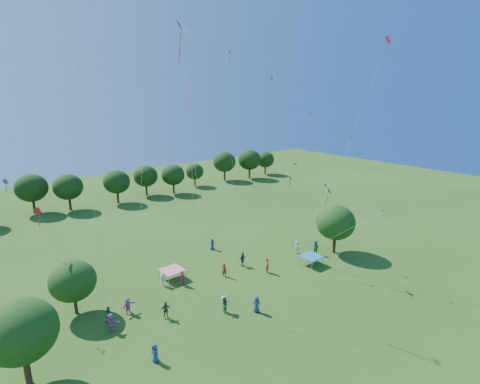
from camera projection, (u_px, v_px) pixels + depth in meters
name	position (u px, v px, depth m)	size (l,w,h in m)	color
near_tree_west	(21.00, 331.00, 24.85)	(4.80, 4.80, 6.33)	#422B19
near_tree_north	(73.00, 281.00, 33.36)	(4.11, 4.11, 5.10)	#422B19
near_tree_east	(336.00, 223.00, 46.14)	(4.80, 4.80, 6.16)	#422B19
treeline	(80.00, 185.00, 64.61)	(88.01, 8.77, 6.77)	#422B19
tent_red_stripe	(172.00, 270.00, 40.19)	(2.20, 2.20, 1.10)	red
tent_blue	(311.00, 256.00, 43.54)	(2.20, 2.20, 1.10)	#1B75B5
crowd_person_0	(212.00, 244.00, 47.85)	(0.74, 0.40, 1.50)	navy
crowd_person_1	(224.00, 270.00, 40.83)	(0.59, 0.38, 1.57)	maroon
crowd_person_2	(224.00, 305.00, 33.99)	(0.78, 0.42, 1.58)	#2A6336
crowd_person_3	(224.00, 304.00, 34.26)	(1.03, 0.46, 1.57)	beige
crowd_person_4	(243.00, 260.00, 43.19)	(0.99, 0.45, 1.68)	#362E2B
crowd_person_5	(128.00, 306.00, 33.97)	(1.47, 0.52, 1.57)	#AC64A3
crowd_person_6	(155.00, 353.00, 27.86)	(0.73, 0.39, 1.48)	navy
crowd_person_7	(267.00, 265.00, 41.68)	(0.64, 0.41, 1.71)	maroon
crowd_person_8	(109.00, 315.00, 32.63)	(0.75, 0.40, 1.51)	#285E3C
crowd_person_9	(297.00, 247.00, 46.71)	(1.07, 0.48, 1.64)	#BCA896
crowd_person_10	(166.00, 310.00, 33.19)	(0.96, 0.44, 1.63)	#433D36
crowd_person_11	(111.00, 323.00, 31.38)	(1.54, 0.55, 1.65)	#A4609E
crowd_person_12	(257.00, 304.00, 34.17)	(0.77, 0.42, 1.57)	navy
crowd_person_13	(183.00, 278.00, 38.92)	(0.61, 0.39, 1.63)	maroon
crowd_person_14	(316.00, 248.00, 46.28)	(0.88, 0.47, 1.77)	#275C3C
crowd_person_15	(163.00, 279.00, 38.83)	(0.96, 0.43, 1.47)	beige
pirate_kite	(327.00, 190.00, 39.96)	(5.57, 1.92, 8.79)	black
red_high_kite	(184.00, 75.00, 34.65)	(2.90, 8.05, 24.66)	red
small_kite_0	(46.00, 224.00, 33.38)	(3.75, 5.90, 8.26)	red
small_kite_1	(309.00, 160.00, 41.25)	(0.40, 0.59, 16.16)	#F65F0C
small_kite_2	(343.00, 158.00, 39.59)	(2.19, 4.02, 13.95)	orange
small_kite_3	(31.00, 213.00, 32.53)	(5.82, 6.78, 10.99)	#188437
small_kite_4	(231.00, 105.00, 46.85)	(4.86, 6.63, 23.37)	blue
small_kite_5	(297.00, 185.00, 42.37)	(0.85, 1.44, 10.64)	purple
small_kite_6	(189.00, 98.00, 31.71)	(1.28, 1.46, 23.31)	white
small_kite_7	(357.00, 224.00, 40.52)	(3.83, 7.53, 6.41)	#0BAB7E
small_kite_8	(369.00, 91.00, 37.17)	(3.31, 6.50, 23.37)	red
small_kite_9	(281.00, 138.00, 43.04)	(2.91, 2.52, 19.90)	orange
small_kite_10	(141.00, 194.00, 39.38)	(1.48, 1.35, 10.48)	#F8FF16
small_kite_11	(293.00, 195.00, 42.24)	(1.80, 1.48, 9.15)	#167922
small_kite_12	(87.00, 151.00, 31.34)	(0.70, 2.72, 20.31)	#121EB4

